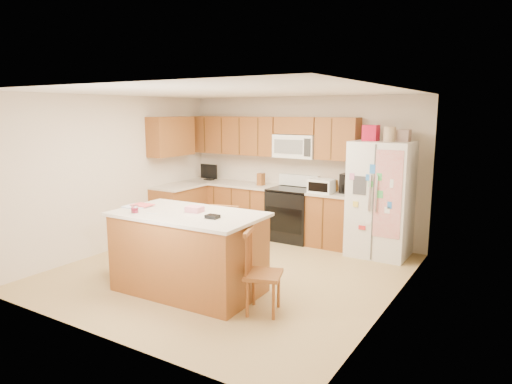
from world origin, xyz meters
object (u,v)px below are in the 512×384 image
Objects in this scene: refrigerator at (381,198)px; windsor_chair_right at (261,274)px; windsor_chair_back at (229,241)px; stove at (292,213)px; island at (189,252)px; windsor_chair_left at (128,243)px.

refrigerator reaches higher than windsor_chair_right.
stove is at bearing 91.90° from windsor_chair_back.
stove reaches higher than windsor_chair_right.
windsor_chair_right is at bearing -100.43° from refrigerator.
island reaches higher than windsor_chair_right.
island is at bearing -90.74° from stove.
island reaches higher than windsor_chair_left.
windsor_chair_back is 1.27m from windsor_chair_right.
windsor_chair_right is (1.10, -0.06, -0.06)m from island.
stove is 0.55× the size of refrigerator.
island is 0.74m from windsor_chair_back.
island is (-1.61, -2.71, -0.41)m from refrigerator.
windsor_chair_right is (0.99, -0.79, -0.03)m from windsor_chair_back.
island is (-0.04, -2.78, 0.04)m from stove.
windsor_chair_right is (2.20, -0.08, 0.01)m from windsor_chair_left.
refrigerator is 2.86m from windsor_chair_right.
stove is at bearing 89.26° from island.
windsor_chair_left is 0.99× the size of windsor_chair_right.
windsor_chair_left is at bearing -135.08° from refrigerator.
stove reaches higher than windsor_chair_back.
island is 1.97× the size of windsor_chair_right.
island reaches higher than windsor_chair_back.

